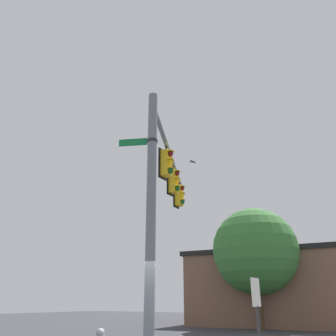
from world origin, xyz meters
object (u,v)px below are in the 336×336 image
at_px(traffic_light_nearest_pole, 167,163).
at_px(traffic_light_mid_outer, 179,195).
at_px(historical_marker, 257,305).
at_px(bird_flying, 193,162).
at_px(traffic_light_mid_inner, 174,181).
at_px(street_name_sign, 144,142).

height_order(traffic_light_nearest_pole, traffic_light_mid_outer, same).
relative_size(traffic_light_mid_outer, historical_marker, 0.62).
relative_size(bird_flying, historical_marker, 0.19).
height_order(bird_flying, historical_marker, bird_flying).
xyz_separation_m(traffic_light_mid_inner, bird_flying, (-4.14, -1.27, 2.63)).
bearing_deg(traffic_light_mid_inner, bird_flying, -162.97).
bearing_deg(traffic_light_mid_outer, bird_flying, -170.55).
bearing_deg(bird_flying, street_name_sign, 19.42).
xyz_separation_m(traffic_light_mid_inner, traffic_light_mid_outer, (-1.99, -0.91, 0.00)).
height_order(traffic_light_mid_inner, bird_flying, bird_flying).
distance_m(traffic_light_mid_outer, bird_flying, 3.42).
relative_size(traffic_light_mid_inner, bird_flying, 3.21).
xyz_separation_m(traffic_light_nearest_pole, traffic_light_mid_inner, (-1.99, -0.91, 0.00)).
bearing_deg(traffic_light_nearest_pole, traffic_light_mid_inner, -155.45).
distance_m(traffic_light_nearest_pole, bird_flying, 7.03).
bearing_deg(bird_flying, traffic_light_mid_outer, 9.45).
relative_size(street_name_sign, bird_flying, 2.71).
distance_m(traffic_light_mid_inner, bird_flying, 5.07).
bearing_deg(street_name_sign, historical_marker, 135.91).
distance_m(traffic_light_mid_outer, street_name_sign, 7.25).
relative_size(traffic_light_mid_outer, street_name_sign, 1.18).
relative_size(traffic_light_mid_outer, bird_flying, 3.21).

